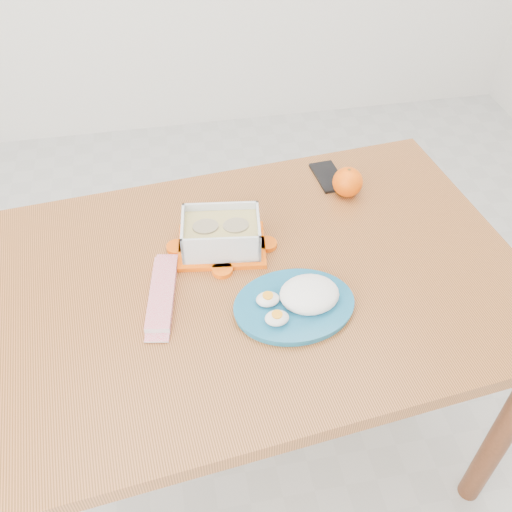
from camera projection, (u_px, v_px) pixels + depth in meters
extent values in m
plane|color=#B7B7B2|center=(258.00, 386.00, 1.96)|extent=(3.50, 3.50, 0.00)
cube|color=#AA6030|center=(256.00, 281.00, 1.32)|extent=(1.31, 0.95, 0.04)
cylinder|color=#602F18|center=(504.00, 432.00, 1.46)|extent=(0.06, 0.06, 0.71)
cylinder|color=#602F18|center=(45.00, 324.00, 1.71)|extent=(0.06, 0.06, 0.71)
cylinder|color=#602F18|center=(383.00, 250.00, 1.94)|extent=(0.06, 0.06, 0.71)
cube|color=#F35607|center=(222.00, 246.00, 1.37)|extent=(0.23, 0.18, 0.01)
cube|color=silver|center=(221.00, 232.00, 1.34)|extent=(0.20, 0.15, 0.08)
cube|color=tan|center=(221.00, 234.00, 1.34)|extent=(0.18, 0.14, 0.05)
cylinder|color=#958562|center=(206.00, 229.00, 1.33)|extent=(0.07, 0.07, 0.02)
cylinder|color=#958562|center=(236.00, 228.00, 1.33)|extent=(0.07, 0.07, 0.02)
sphere|color=#F13C04|center=(348.00, 182.00, 1.49)|extent=(0.08, 0.08, 0.08)
cylinder|color=#175D81|center=(294.00, 306.00, 1.23)|extent=(0.27, 0.27, 0.02)
ellipsoid|color=white|center=(310.00, 290.00, 1.21)|extent=(0.14, 0.12, 0.05)
ellipsoid|color=silver|center=(268.00, 299.00, 1.22)|extent=(0.05, 0.04, 0.03)
ellipsoid|color=silver|center=(277.00, 318.00, 1.18)|extent=(0.05, 0.04, 0.03)
cube|color=red|center=(162.00, 294.00, 1.25)|extent=(0.09, 0.22, 0.02)
cube|color=black|center=(328.00, 177.00, 1.57)|extent=(0.08, 0.14, 0.01)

